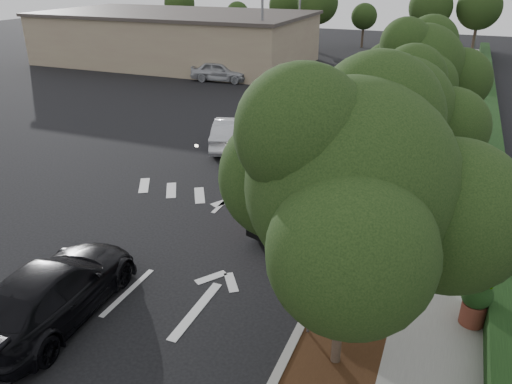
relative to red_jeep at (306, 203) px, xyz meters
The scene contains 19 objects.
ground 6.00m from the red_jeep, 123.33° to the right, with size 120.00×120.00×0.00m, color black.
curb 7.23m from the red_jeep, 79.19° to the left, with size 0.20×70.00×0.15m, color #9E9B93.
planting_strip 7.48m from the red_jeep, 71.60° to the left, with size 1.80×70.00×0.12m, color black.
sidewalk 8.28m from the red_jeep, 58.95° to the left, with size 2.00×70.00×0.12m, color gray.
hedge 9.05m from the red_jeep, 51.32° to the left, with size 0.80×70.00×0.80m, color black.
commercial_building 31.61m from the red_jeep, 127.54° to the left, with size 22.00×12.00×4.00m, color gray.
transmission_tower 43.15m from the red_jeep, 86.35° to the left, with size 7.00×4.00×28.00m, color slate, non-canonical shape.
street_tree_near 6.01m from the red_jeep, 66.70° to the right, with size 3.80×3.80×5.92m, color black, non-canonical shape.
street_tree_mid 2.97m from the red_jeep, 33.48° to the left, with size 3.20×3.20×5.32m, color black, non-canonical shape.
street_tree_far 8.44m from the red_jeep, 73.75° to the left, with size 3.40×3.40×5.62m, color black, non-canonical shape.
light_pole_a 23.22m from the red_jeep, 114.86° to the left, with size 2.00×0.22×9.00m, color slate, non-canonical shape.
light_pole_b 34.77m from the red_jeep, 108.02° to the left, with size 2.00×0.22×9.00m, color slate, non-canonical shape.
red_jeep is the anchor object (origin of this frame).
silver_suv_ahead 7.15m from the red_jeep, 99.33° to the left, with size 2.33×5.06×1.41m, color #B2B5BA.
black_suv_oncoming 7.67m from the red_jeep, 123.68° to the right, with size 2.03×4.98×1.45m, color black.
silver_sedan_oncoming 8.50m from the red_jeep, 130.25° to the left, with size 1.48×4.24×1.40m, color #B8BAC1.
parked_suv 22.92m from the red_jeep, 122.59° to the left, with size 1.70×4.23×1.44m, color #AAACB2.
speed_hump_sign 5.09m from the red_jeep, 72.20° to the right, with size 1.05×0.09×2.22m.
terracotta_planter 5.86m from the red_jeep, 31.68° to the right, with size 0.70×0.70×1.22m.
Camera 1 is at (7.10, -8.65, 7.71)m, focal length 35.00 mm.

